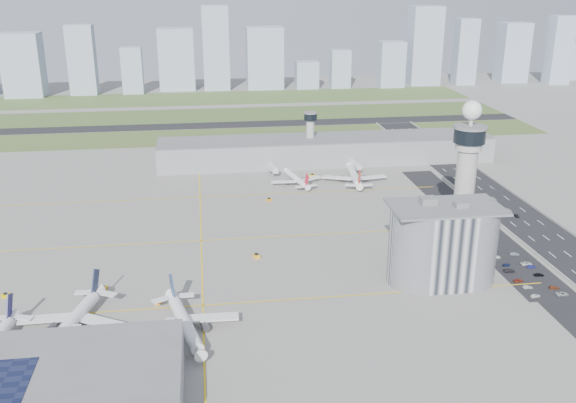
{
  "coord_description": "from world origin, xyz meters",
  "views": [
    {
      "loc": [
        -37.57,
        -237.44,
        112.97
      ],
      "look_at": [
        0.0,
        35.0,
        15.0
      ],
      "focal_mm": 40.0,
      "sensor_mm": 36.0,
      "label": 1
    }
  ],
  "objects": [
    {
      "name": "taxiway_line_h_2",
      "position": [
        -40.0,
        90.0,
        0.01
      ],
      "size": [
        260.0,
        0.6,
        0.01
      ],
      "primitive_type": "cube",
      "color": "yellow",
      "rests_on": "ground"
    },
    {
      "name": "car_lot_2",
      "position": [
        81.8,
        -27.67,
        0.56
      ],
      "size": [
        4.24,
        2.42,
        1.11
      ],
      "primitive_type": "imported",
      "rotation": [
        0.0,
        0.0,
        1.72
      ],
      "color": "maroon",
      "rests_on": "ground"
    },
    {
      "name": "skyline_bldg_7",
      "position": [
        -59.44,
        436.89,
        30.61
      ],
      "size": [
        35.76,
        28.61,
        61.22
      ],
      "primitive_type": "cube",
      "color": "#9EADC1",
      "rests_on": "ground"
    },
    {
      "name": "tug_3",
      "position": [
        -17.09,
        8.51,
        0.98
      ],
      "size": [
        3.15,
        3.89,
        1.97
      ],
      "primitive_type": null,
      "rotation": [
        0.0,
        0.0,
        -2.87
      ],
      "color": "gold",
      "rests_on": "ground"
    },
    {
      "name": "near_terminal",
      "position": [
        -88.07,
        -82.02,
        6.43
      ],
      "size": [
        84.0,
        42.0,
        13.0
      ],
      "color": "gray",
      "rests_on": "ground"
    },
    {
      "name": "skyline_bldg_4",
      "position": [
        -204.47,
        415.19,
        30.18
      ],
      "size": [
        35.81,
        28.65,
        60.36
      ],
      "primitive_type": "cube",
      "color": "#9EADC1",
      "rests_on": "ground"
    },
    {
      "name": "ground",
      "position": [
        0.0,
        0.0,
        0.0
      ],
      "size": [
        1000.0,
        1000.0,
        0.0
      ],
      "primitive_type": "plane",
      "color": "gray"
    },
    {
      "name": "skyline_bldg_16",
      "position": [
        345.49,
        415.96,
        35.78
      ],
      "size": [
        23.04,
        18.43,
        71.56
      ],
      "primitive_type": "cube",
      "color": "#9EADC1",
      "rests_on": "ground"
    },
    {
      "name": "car_lot_9",
      "position": [
        92.86,
        -16.59,
        0.58
      ],
      "size": [
        3.67,
        1.69,
        1.17
      ],
      "primitive_type": "imported",
      "rotation": [
        0.0,
        0.0,
        1.44
      ],
      "color": "navy",
      "rests_on": "ground"
    },
    {
      "name": "skyline_bldg_6",
      "position": [
        -102.68,
        417.9,
        22.6
      ],
      "size": [
        20.04,
        16.03,
        45.2
      ],
      "primitive_type": "cube",
      "color": "#9EADC1",
      "rests_on": "ground"
    },
    {
      "name": "car_lot_11",
      "position": [
        91.94,
        -3.82,
        0.62
      ],
      "size": [
        4.46,
        2.2,
        1.25
      ],
      "primitive_type": "imported",
      "rotation": [
        0.0,
        0.0,
        1.46
      ],
      "color": "#8F9BA4",
      "rests_on": "ground"
    },
    {
      "name": "landside_road",
      "position": [
        90.0,
        -10.0,
        0.04
      ],
      "size": [
        18.0,
        260.0,
        0.08
      ],
      "primitive_type": "cube",
      "color": "black",
      "rests_on": "ground"
    },
    {
      "name": "skyline_bldg_8",
      "position": [
        -19.42,
        431.56,
        41.69
      ],
      "size": [
        26.33,
        21.06,
        83.39
      ],
      "primitive_type": "cube",
      "color": "#9EADC1",
      "rests_on": "ground"
    },
    {
      "name": "taxiway_line_v",
      "position": [
        -40.0,
        30.0,
        0.01
      ],
      "size": [
        0.6,
        260.0,
        0.01
      ],
      "primitive_type": "cube",
      "color": "yellow",
      "rests_on": "ground"
    },
    {
      "name": "tug_1",
      "position": [
        -77.25,
        -12.52,
        0.82
      ],
      "size": [
        3.25,
        3.44,
        1.65
      ],
      "primitive_type": null,
      "rotation": [
        0.0,
        0.0,
        -0.64
      ],
      "color": "#EAA40C",
      "rests_on": "ground"
    },
    {
      "name": "car_lot_4",
      "position": [
        83.65,
        -13.6,
        0.58
      ],
      "size": [
        3.58,
        1.93,
        1.16
      ],
      "primitive_type": "imported",
      "rotation": [
        0.0,
        0.0,
        1.74
      ],
      "color": "#16244B",
      "rests_on": "ground"
    },
    {
      "name": "skyline_bldg_12",
      "position": [
        162.17,
        421.29,
        23.44
      ],
      "size": [
        26.14,
        20.92,
        46.89
      ],
      "primitive_type": "cube",
      "color": "#9EADC1",
      "rests_on": "ground"
    },
    {
      "name": "admin_building",
      "position": [
        51.99,
        -22.0,
        15.3
      ],
      "size": [
        42.0,
        24.0,
        33.5
      ],
      "color": "#B2B2B7",
      "rests_on": "ground"
    },
    {
      "name": "jet_bridge_far_0",
      "position": [
        2.0,
        132.0,
        2.85
      ],
      "size": [
        5.39,
        14.31,
        5.7
      ],
      "primitive_type": null,
      "rotation": [
        0.0,
        0.0,
        -1.4
      ],
      "color": "silver",
      "rests_on": "ground"
    },
    {
      "name": "skyline_bldg_9",
      "position": [
        30.27,
        432.32,
        31.06
      ],
      "size": [
        36.96,
        29.57,
        62.11
      ],
      "primitive_type": "cube",
      "color": "#9EADC1",
      "rests_on": "ground"
    },
    {
      "name": "jet_bridge_far_1",
      "position": [
        52.0,
        132.0,
        2.85
      ],
      "size": [
        5.39,
        14.31,
        5.7
      ],
      "primitive_type": null,
      "rotation": [
        0.0,
        0.0,
        -1.4
      ],
      "color": "silver",
      "rests_on": "ground"
    },
    {
      "name": "tug_2",
      "position": [
        -55.99,
        -26.42,
        0.84
      ],
      "size": [
        2.78,
        3.35,
        1.67
      ],
      "primitive_type": null,
      "rotation": [
        0.0,
        0.0,
        2.82
      ],
      "color": "orange",
      "rests_on": "ground"
    },
    {
      "name": "car_lot_8",
      "position": [
        92.07,
        -24.12,
        0.65
      ],
      "size": [
        3.97,
        1.88,
        1.31
      ],
      "primitive_type": "imported",
      "rotation": [
        0.0,
        0.0,
        1.48
      ],
      "color": "black",
      "rests_on": "ground"
    },
    {
      "name": "tug_0",
      "position": [
        -112.27,
        -13.59,
        0.84
      ],
      "size": [
        3.45,
        2.99,
        1.68
      ],
      "primitive_type": null,
      "rotation": [
        0.0,
        0.0,
        1.99
      ],
      "color": "#F3CD00",
      "rests_on": "ground"
    },
    {
      "name": "skyline_bldg_10",
      "position": [
        73.27,
        423.68,
        13.87
      ],
      "size": [
        23.01,
        18.41,
        27.75
      ],
      "primitive_type": "cube",
      "color": "#9EADC1",
      "rests_on": "ground"
    },
    {
      "name": "jet_bridge_near_2",
      "position": [
        -53.0,
        -61.0,
        2.85
      ],
      "size": [
        5.39,
        14.31,
        5.7
      ],
      "primitive_type": null,
      "rotation": [
        0.0,
        0.0,
        1.4
      ],
      "color": "silver",
      "rests_on": "ground"
    },
    {
      "name": "car_lot_7",
      "position": [
        92.43,
        -35.15,
        0.57
      ],
      "size": [
        4.04,
        1.88,
        1.14
      ],
      "primitive_type": "imported",
      "rotation": [
        0.0,
        0.0,
        1.5
      ],
      "color": "brown",
      "rests_on": "ground"
    },
    {
      "name": "control_tower",
      "position": [
        72.0,
        8.0,
        35.04
      ],
      "size": [
        14.0,
        14.0,
        64.5
      ],
      "color": "#ADAAA5",
      "rests_on": "ground"
    },
    {
      "name": "grass_strip_1",
      "position": [
        -20.0,
        300.0,
        0.04
      ],
      "size": [
        480.0,
        60.0,
        0.08
      ],
      "primitive_type": "cube",
      "color": "#44592A",
      "rests_on": "ground"
    },
    {
      "name": "airplane_far_a",
      "position": [
        14.62,
        106.5,
        5.04
      ],
      "size": [
        37.55,
        41.67,
        10.07
      ],
      "primitive_type": null,
      "rotation": [
        0.0,
        0.0,
        1.79
      ],
      "color": "white",
      "rests_on": "ground"
    },
    {
      "name": "car_lot_6",
      "position": [
        92.7,
        -40.44,
        0.66
      ],
      "size": [
        4.88,
        2.51,
        1.32
      ],
      "primitive_type": "imported",
      "rotation": [
        0.0,
        0.0,
        1.5
      ],
      "color": "#B0B0B2",
      "rests_on": "ground"
    },
    {
      "name": "skyline_bldg_11",
      "position": [
        108.28,
        423.34,
        19.48
      ],
      "size": [
        20.22,
        16.18,
        38.97
      ],
      "primitive_type": "cube",
      "color": "#9EADC1",
      "rests_on": "ground"
    },
    {
      "name": "car_hw_2",
      "position": [
        122.15,
        121.15,
        0.54
      ],
      "size": [
        2.4,
        4.13,
        1.08
      ],
      "primitive_type": "imported",
      "rotation": [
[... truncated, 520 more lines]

